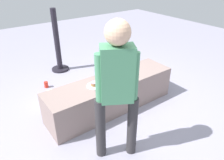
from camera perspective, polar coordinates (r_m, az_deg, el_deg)
ground_plane at (r=3.45m, az=-0.12°, el=-7.28°), size 12.00×12.00×0.00m
concrete_ledge at (r=3.31m, az=-0.13°, el=-3.75°), size 2.07×0.54×0.51m
child_seated at (r=3.07m, az=-0.71°, el=3.43°), size 0.28×0.32×0.48m
adult_standing at (r=2.14m, az=1.35°, el=-0.81°), size 0.43×0.34×1.62m
cake_plate at (r=3.02m, az=-4.73°, el=-1.26°), size 0.22×0.22×0.07m
gift_bag at (r=4.20m, az=-2.30°, el=2.32°), size 0.23×0.09×0.37m
railing_post at (r=4.58m, az=-14.35°, el=8.37°), size 0.36×0.36×1.30m
water_bottle_near_gift at (r=4.46m, az=1.75°, el=3.04°), size 0.07×0.07×0.22m
party_cup_red at (r=4.14m, az=-17.24°, el=-1.19°), size 0.07×0.07×0.11m
cake_box_white at (r=3.72m, az=-16.17°, el=-4.47°), size 0.35×0.34×0.13m
handbag_black_leather at (r=4.75m, az=-1.12°, el=4.97°), size 0.33×0.14×0.34m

